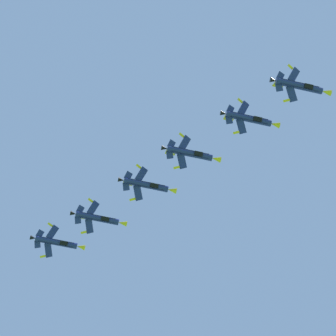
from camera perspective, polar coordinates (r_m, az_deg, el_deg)
fighter_jet_lead at (r=154.28m, az=12.57°, el=7.66°), size 13.97×10.75×6.75m
fighter_jet_left_wing at (r=156.49m, az=7.84°, el=4.68°), size 13.97×10.53×7.35m
fighter_jet_right_wing at (r=155.03m, az=2.19°, el=1.38°), size 13.97×10.47×7.47m
fighter_jet_left_outer at (r=158.69m, az=-2.03°, el=-1.65°), size 13.97×10.63×7.08m
fighter_jet_right_outer at (r=166.31m, az=-6.71°, el=-4.83°), size 13.97×10.50×7.42m
fighter_jet_trail_slot at (r=174.89m, az=-10.57°, el=-7.04°), size 13.97×10.64×7.08m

